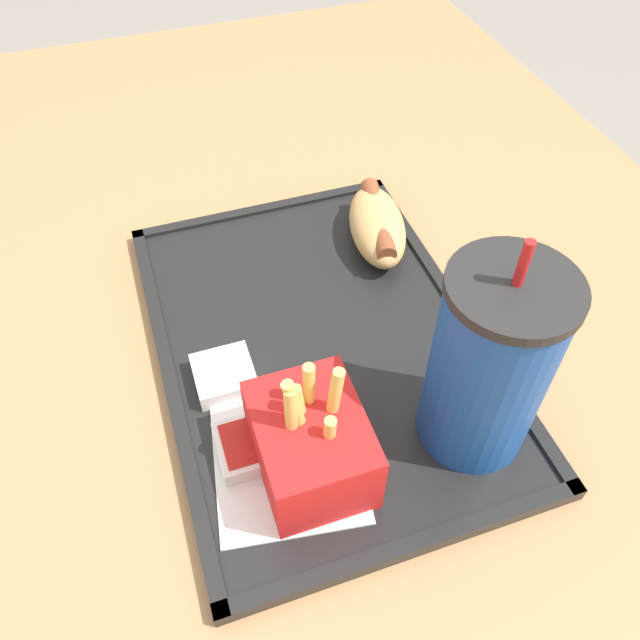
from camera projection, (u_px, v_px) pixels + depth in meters
ground_plane at (316, 613)px, 1.13m from camera, size 8.00×8.00×0.00m
dining_table at (314, 530)px, 0.85m from camera, size 1.47×0.97×0.75m
food_tray at (320, 344)px, 0.58m from camera, size 0.42×0.29×0.01m
paper_napkin at (286, 456)px, 0.50m from camera, size 0.15×0.13×0.00m
soda_cup at (489, 365)px, 0.45m from camera, size 0.09×0.09×0.20m
hot_dog_far at (377, 225)px, 0.65m from camera, size 0.13×0.08×0.04m
fries_carton at (311, 443)px, 0.47m from camera, size 0.10×0.08×0.11m
sauce_cup_mayo at (224, 374)px, 0.54m from camera, size 0.05×0.05×0.02m
sauce_cup_ketchup at (250, 446)px, 0.49m from camera, size 0.05×0.05×0.02m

